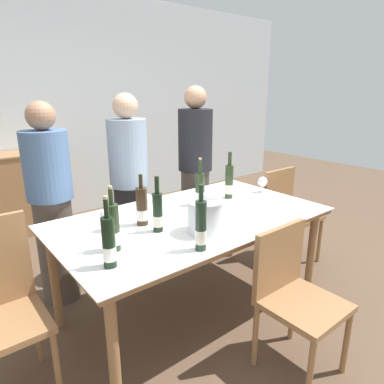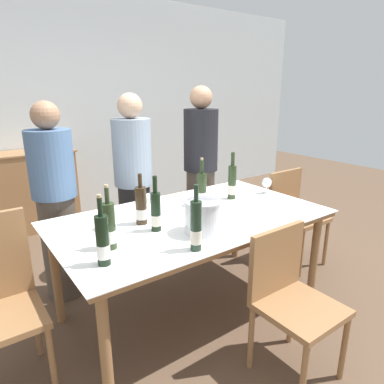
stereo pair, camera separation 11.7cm
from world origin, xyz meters
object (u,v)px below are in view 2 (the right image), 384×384
(wine_bottle_2, at_px, (103,242))
(wine_bottle_6, at_px, (202,190))
(chair_near_front, at_px, (289,292))
(sideboard_cabinet, at_px, (11,194))
(person_guest_left, at_px, (134,186))
(wine_bottle_5, at_px, (232,182))
(wine_glass_0, at_px, (267,183))
(wine_bottle_1, at_px, (109,227))
(chair_right_end, at_px, (293,210))
(person_host, at_px, (56,205))
(ice_bucket, at_px, (202,216))
(dining_table, at_px, (192,225))
(wine_glass_1, at_px, (105,215))
(wine_bottle_0, at_px, (196,227))
(wine_bottle_4, at_px, (141,207))
(person_guest_right, at_px, (201,172))
(wine_bottle_3, at_px, (156,212))
(wine_glass_2, at_px, (148,199))

(wine_bottle_2, bearing_deg, wine_bottle_6, 24.87)
(wine_bottle_2, bearing_deg, chair_near_front, -28.16)
(sideboard_cabinet, height_order, person_guest_left, person_guest_left)
(wine_bottle_5, height_order, wine_glass_0, wine_bottle_5)
(wine_bottle_1, relative_size, chair_near_front, 0.43)
(chair_right_end, bearing_deg, person_host, 160.13)
(ice_bucket, distance_m, chair_right_end, 1.44)
(ice_bucket, bearing_deg, person_host, 120.04)
(wine_bottle_2, relative_size, chair_near_front, 0.44)
(dining_table, distance_m, wine_bottle_2, 0.84)
(ice_bucket, bearing_deg, wine_glass_1, 139.43)
(wine_bottle_0, distance_m, wine_glass_0, 1.24)
(wine_bottle_2, distance_m, wine_glass_0, 1.65)
(wine_bottle_4, xyz_separation_m, person_guest_left, (0.31, 0.73, -0.08))
(sideboard_cabinet, bearing_deg, person_guest_right, -47.47)
(dining_table, distance_m, person_guest_left, 0.83)
(wine_bottle_0, bearing_deg, ice_bucket, 44.29)
(sideboard_cabinet, xyz_separation_m, wine_bottle_4, (0.47, -2.32, 0.41))
(wine_bottle_6, distance_m, chair_right_end, 1.10)
(wine_glass_0, bearing_deg, wine_glass_1, 177.39)
(sideboard_cabinet, bearing_deg, ice_bucket, -75.12)
(ice_bucket, distance_m, wine_bottle_3, 0.29)
(wine_bottle_1, distance_m, wine_bottle_3, 0.34)
(ice_bucket, relative_size, wine_bottle_0, 0.62)
(wine_bottle_5, bearing_deg, wine_bottle_1, -166.53)
(sideboard_cabinet, xyz_separation_m, wine_bottle_1, (0.15, -2.54, 0.42))
(chair_right_end, relative_size, person_guest_right, 0.53)
(wine_bottle_1, relative_size, person_guest_left, 0.23)
(wine_bottle_4, xyz_separation_m, wine_bottle_6, (0.56, 0.07, 0.00))
(chair_right_end, relative_size, person_host, 0.57)
(ice_bucket, bearing_deg, person_guest_left, 86.40)
(person_host, distance_m, person_guest_left, 0.68)
(wine_bottle_6, bearing_deg, wine_glass_0, -7.50)
(wine_bottle_6, distance_m, wine_glass_1, 0.79)
(person_guest_left, bearing_deg, wine_bottle_2, -123.19)
(ice_bucket, height_order, wine_glass_1, ice_bucket)
(wine_glass_2, bearing_deg, wine_bottle_2, -135.85)
(wine_bottle_3, relative_size, wine_glass_1, 2.48)
(wine_bottle_6, distance_m, chair_near_front, 1.01)
(chair_right_end, bearing_deg, wine_bottle_0, -161.41)
(wine_bottle_3, bearing_deg, ice_bucket, -41.40)
(wine_bottle_6, bearing_deg, wine_bottle_5, -2.77)
(wine_bottle_4, bearing_deg, dining_table, -14.56)
(wine_bottle_5, bearing_deg, wine_bottle_3, -165.74)
(wine_bottle_4, bearing_deg, wine_glass_2, 48.61)
(wine_bottle_6, bearing_deg, wine_bottle_1, -161.32)
(dining_table, xyz_separation_m, person_guest_right, (0.67, 0.78, 0.14))
(sideboard_cabinet, xyz_separation_m, wine_glass_0, (1.66, -2.33, 0.38))
(sideboard_cabinet, bearing_deg, wine_bottle_6, -65.47)
(person_host, bearing_deg, chair_right_end, -19.87)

